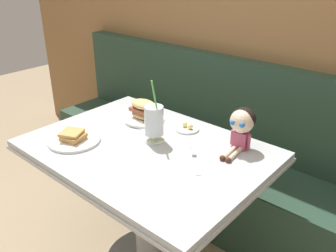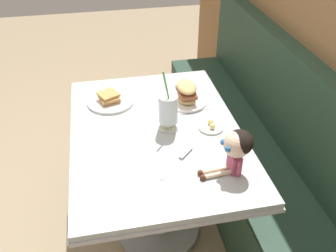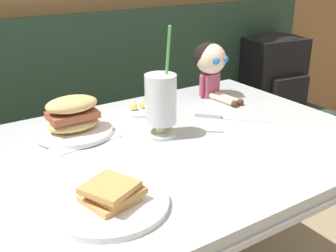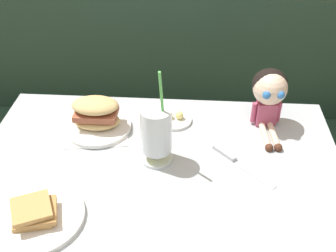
{
  "view_description": "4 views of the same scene",
  "coord_description": "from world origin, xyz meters",
  "px_view_note": "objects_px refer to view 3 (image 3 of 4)",
  "views": [
    {
      "loc": [
        1.04,
        -0.86,
        1.54
      ],
      "look_at": [
        0.07,
        0.25,
        0.84
      ],
      "focal_mm": 38.27,
      "sensor_mm": 36.0,
      "label": 1
    },
    {
      "loc": [
        1.39,
        -0.04,
        1.79
      ],
      "look_at": [
        0.09,
        0.22,
        0.83
      ],
      "focal_mm": 39.16,
      "sensor_mm": 36.0,
      "label": 2
    },
    {
      "loc": [
        -0.6,
        -0.69,
        1.22
      ],
      "look_at": [
        -0.02,
        0.18,
        0.79
      ],
      "focal_mm": 44.57,
      "sensor_mm": 36.0,
      "label": 3
    },
    {
      "loc": [
        0.09,
        -0.71,
        1.57
      ],
      "look_at": [
        0.03,
        0.26,
        0.85
      ],
      "focal_mm": 44.53,
      "sensor_mm": 36.0,
      "label": 4
    }
  ],
  "objects_px": {
    "butter_saucer": "(138,109)",
    "butter_knife": "(219,117)",
    "sandwich_plate": "(73,120)",
    "backpack": "(274,71)",
    "milkshake_glass": "(161,102)",
    "seated_doll": "(211,62)",
    "toast_plate": "(110,200)"
  },
  "relations": [
    {
      "from": "sandwich_plate",
      "to": "butter_saucer",
      "type": "relative_size",
      "value": 1.88
    },
    {
      "from": "sandwich_plate",
      "to": "butter_knife",
      "type": "height_order",
      "value": "sandwich_plate"
    },
    {
      "from": "seated_doll",
      "to": "butter_saucer",
      "type": "bearing_deg",
      "value": -179.0
    },
    {
      "from": "milkshake_glass",
      "to": "seated_doll",
      "type": "distance_m",
      "value": 0.4
    },
    {
      "from": "milkshake_glass",
      "to": "butter_knife",
      "type": "height_order",
      "value": "milkshake_glass"
    },
    {
      "from": "toast_plate",
      "to": "seated_doll",
      "type": "bearing_deg",
      "value": 36.19
    },
    {
      "from": "seated_doll",
      "to": "backpack",
      "type": "bearing_deg",
      "value": 25.23
    },
    {
      "from": "milkshake_glass",
      "to": "sandwich_plate",
      "type": "xyz_separation_m",
      "value": [
        -0.21,
        0.14,
        -0.06
      ]
    },
    {
      "from": "milkshake_glass",
      "to": "seated_doll",
      "type": "xyz_separation_m",
      "value": [
        0.34,
        0.21,
        0.03
      ]
    },
    {
      "from": "butter_knife",
      "to": "backpack",
      "type": "bearing_deg",
      "value": 32.59
    },
    {
      "from": "backpack",
      "to": "milkshake_glass",
      "type": "bearing_deg",
      "value": -152.81
    },
    {
      "from": "butter_saucer",
      "to": "butter_knife",
      "type": "bearing_deg",
      "value": -45.11
    },
    {
      "from": "milkshake_glass",
      "to": "butter_knife",
      "type": "distance_m",
      "value": 0.25
    },
    {
      "from": "sandwich_plate",
      "to": "seated_doll",
      "type": "relative_size",
      "value": 1.02
    },
    {
      "from": "milkshake_glass",
      "to": "seated_doll",
      "type": "relative_size",
      "value": 1.42
    },
    {
      "from": "milkshake_glass",
      "to": "butter_knife",
      "type": "xyz_separation_m",
      "value": [
        0.23,
        0.01,
        -0.1
      ]
    },
    {
      "from": "butter_knife",
      "to": "seated_doll",
      "type": "relative_size",
      "value": 0.82
    },
    {
      "from": "butter_saucer",
      "to": "sandwich_plate",
      "type": "bearing_deg",
      "value": -165.99
    },
    {
      "from": "milkshake_glass",
      "to": "seated_doll",
      "type": "height_order",
      "value": "milkshake_glass"
    },
    {
      "from": "toast_plate",
      "to": "butter_knife",
      "type": "height_order",
      "value": "toast_plate"
    },
    {
      "from": "sandwich_plate",
      "to": "backpack",
      "type": "relative_size",
      "value": 0.56
    },
    {
      "from": "butter_saucer",
      "to": "butter_knife",
      "type": "xyz_separation_m",
      "value": [
        0.19,
        -0.19,
        -0.0
      ]
    },
    {
      "from": "seated_doll",
      "to": "milkshake_glass",
      "type": "bearing_deg",
      "value": -148.98
    },
    {
      "from": "butter_saucer",
      "to": "backpack",
      "type": "relative_size",
      "value": 0.3
    },
    {
      "from": "butter_saucer",
      "to": "seated_doll",
      "type": "bearing_deg",
      "value": 1.0
    },
    {
      "from": "butter_knife",
      "to": "toast_plate",
      "type": "bearing_deg",
      "value": -152.45
    },
    {
      "from": "milkshake_glass",
      "to": "butter_knife",
      "type": "bearing_deg",
      "value": 3.42
    },
    {
      "from": "butter_knife",
      "to": "sandwich_plate",
      "type": "bearing_deg",
      "value": 163.88
    },
    {
      "from": "butter_knife",
      "to": "milkshake_glass",
      "type": "bearing_deg",
      "value": -176.58
    },
    {
      "from": "toast_plate",
      "to": "seated_doll",
      "type": "xyz_separation_m",
      "value": [
        0.63,
        0.46,
        0.11
      ]
    },
    {
      "from": "milkshake_glass",
      "to": "backpack",
      "type": "relative_size",
      "value": 0.78
    },
    {
      "from": "milkshake_glass",
      "to": "seated_doll",
      "type": "bearing_deg",
      "value": 31.02
    }
  ]
}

